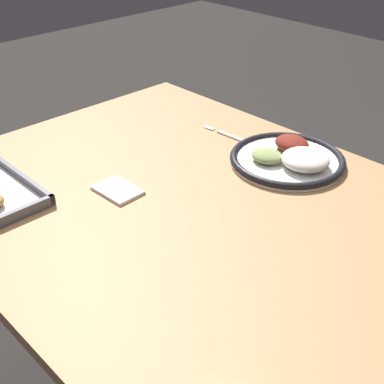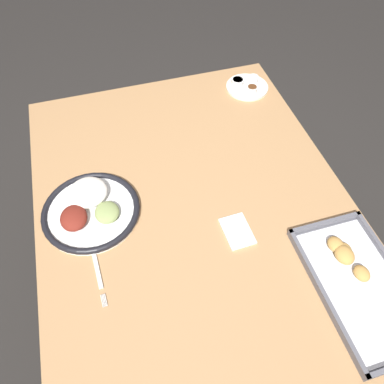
{
  "view_description": "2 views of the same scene",
  "coord_description": "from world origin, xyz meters",
  "views": [
    {
      "loc": [
        -0.77,
        0.72,
        1.41
      ],
      "look_at": [
        -0.01,
        0.0,
        0.76
      ],
      "focal_mm": 50.0,
      "sensor_mm": 36.0,
      "label": 1
    },
    {
      "loc": [
        0.67,
        -0.2,
        1.7
      ],
      "look_at": [
        -0.01,
        0.0,
        0.76
      ],
      "focal_mm": 35.0,
      "sensor_mm": 36.0,
      "label": 2
    }
  ],
  "objects": [
    {
      "name": "saucer_plate",
      "position": [
        -0.49,
        0.37,
        0.74
      ],
      "size": [
        0.17,
        0.17,
        0.04
      ],
      "color": "white",
      "rests_on": "dining_table"
    },
    {
      "name": "fork",
      "position": [
        0.16,
        -0.33,
        0.73
      ],
      "size": [
        0.19,
        0.02,
        0.0
      ],
      "rotation": [
        0.0,
        0.0,
        0.05
      ],
      "color": "silver",
      "rests_on": "dining_table"
    },
    {
      "name": "baking_tray",
      "position": [
        0.39,
        0.35,
        0.74
      ],
      "size": [
        0.42,
        0.24,
        0.04
      ],
      "color": "#595960",
      "rests_on": "dining_table"
    },
    {
      "name": "napkin",
      "position": [
        0.15,
        0.09,
        0.74
      ],
      "size": [
        0.12,
        0.08,
        0.01
      ],
      "color": "white",
      "rests_on": "dining_table"
    },
    {
      "name": "ground_plane",
      "position": [
        0.0,
        0.0,
        0.0
      ],
      "size": [
        8.0,
        8.0,
        0.0
      ],
      "primitive_type": "plane",
      "color": "#282623"
    },
    {
      "name": "dinner_plate",
      "position": [
        -0.05,
        -0.32,
        0.75
      ],
      "size": [
        0.3,
        0.3,
        0.05
      ],
      "color": "white",
      "rests_on": "dining_table"
    },
    {
      "name": "dining_table",
      "position": [
        0.0,
        0.0,
        0.64
      ],
      "size": [
        1.27,
        0.98,
        0.73
      ],
      "color": "#AD7F51",
      "rests_on": "ground_plane"
    }
  ]
}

